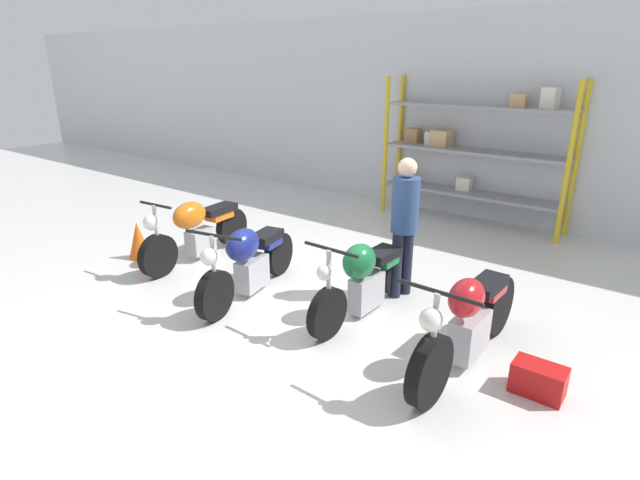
{
  "coord_description": "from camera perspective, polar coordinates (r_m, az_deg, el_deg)",
  "views": [
    {
      "loc": [
        3.46,
        -4.15,
        2.75
      ],
      "look_at": [
        0.0,
        0.4,
        0.7
      ],
      "focal_mm": 28.0,
      "sensor_mm": 36.0,
      "label": 1
    }
  ],
  "objects": [
    {
      "name": "motorcycle_green",
      "position": [
        5.67,
        5.09,
        -4.31
      ],
      "size": [
        0.66,
        1.95,
        1.0
      ],
      "rotation": [
        0.0,
        0.0,
        -1.59
      ],
      "color": "black",
      "rests_on": "ground_plane"
    },
    {
      "name": "ground_plane",
      "position": [
        6.06,
        -2.31,
        -7.26
      ],
      "size": [
        30.0,
        30.0,
        0.0
      ],
      "primitive_type": "plane",
      "color": "silver"
    },
    {
      "name": "motorcycle_orange",
      "position": [
        7.42,
        -13.95,
        1.27
      ],
      "size": [
        0.56,
        2.07,
        1.01
      ],
      "rotation": [
        0.0,
        0.0,
        -1.47
      ],
      "color": "black",
      "rests_on": "ground_plane"
    },
    {
      "name": "motorcycle_red",
      "position": [
        4.92,
        16.59,
        -8.98
      ],
      "size": [
        0.73,
        2.17,
        1.04
      ],
      "rotation": [
        0.0,
        0.0,
        -1.6
      ],
      "color": "black",
      "rests_on": "ground_plane"
    },
    {
      "name": "back_wall",
      "position": [
        9.58,
        16.33,
        13.28
      ],
      "size": [
        30.0,
        0.08,
        3.6
      ],
      "color": "silver",
      "rests_on": "ground_plane"
    },
    {
      "name": "person_browsing",
      "position": [
        5.99,
        9.64,
        2.6
      ],
      "size": [
        0.4,
        0.4,
        1.72
      ],
      "rotation": [
        0.0,
        0.0,
        2.85
      ],
      "color": "#1E2338",
      "rests_on": "ground_plane"
    },
    {
      "name": "motorcycle_blue",
      "position": [
        6.17,
        -8.17,
        -2.31
      ],
      "size": [
        0.76,
        1.99,
        1.0
      ],
      "rotation": [
        0.0,
        0.0,
        -1.37
      ],
      "color": "black",
      "rests_on": "ground_plane"
    },
    {
      "name": "shelving_rack",
      "position": [
        9.24,
        16.69,
        10.05
      ],
      "size": [
        3.26,
        0.63,
        2.51
      ],
      "color": "gold",
      "rests_on": "ground_plane"
    },
    {
      "name": "toolbox",
      "position": [
        4.89,
        23.68,
        -14.41
      ],
      "size": [
        0.44,
        0.26,
        0.28
      ],
      "color": "red",
      "rests_on": "ground_plane"
    },
    {
      "name": "traffic_cone",
      "position": [
        7.8,
        -20.04,
        -0.0
      ],
      "size": [
        0.32,
        0.32,
        0.55
      ],
      "color": "orange",
      "rests_on": "ground_plane"
    }
  ]
}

